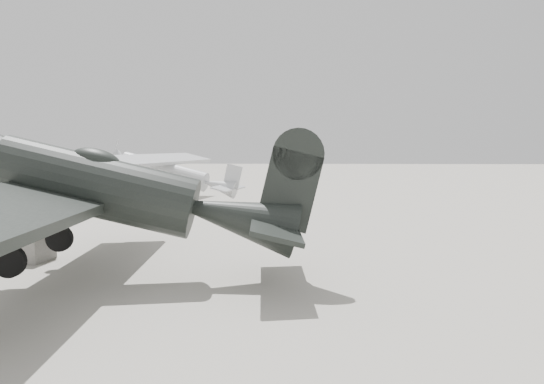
% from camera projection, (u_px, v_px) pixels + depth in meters
% --- Properties ---
extents(ground, '(160.00, 160.00, 0.00)m').
position_uv_depth(ground, '(225.00, 248.00, 17.04)').
color(ground, '#9C958A').
rests_on(ground, ground).
extents(lowwing_monoplane, '(9.13, 12.73, 4.11)m').
position_uv_depth(lowwing_monoplane, '(117.00, 192.00, 12.74)').
color(lowwing_monoplane, black).
rests_on(lowwing_monoplane, ground).
extents(highwing_monoplane, '(8.04, 11.24, 3.18)m').
position_uv_depth(highwing_monoplane, '(170.00, 168.00, 30.62)').
color(highwing_monoplane, '#B0B3B6').
rests_on(highwing_monoplane, ground).
extents(equipment_block, '(1.88, 1.29, 0.89)m').
position_uv_depth(equipment_block, '(18.00, 245.00, 15.25)').
color(equipment_block, slate).
rests_on(equipment_block, ground).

